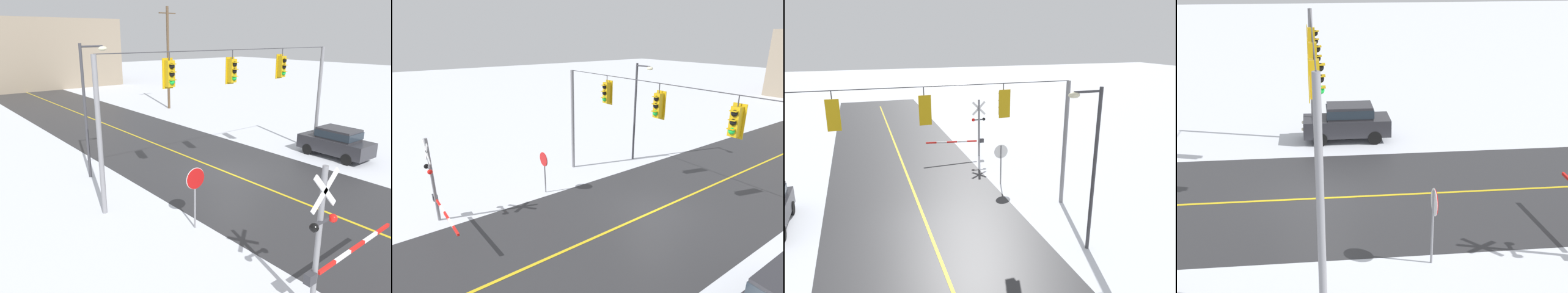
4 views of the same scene
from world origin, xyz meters
The scene contains 5 objects.
ground_plane centered at (0.00, 0.00, 0.00)m, with size 160.00×160.00×0.00m, color silver.
signal_span centered at (-0.08, -0.01, 4.24)m, with size 14.20×0.47×6.22m.
stop_sign centered at (-4.93, -3.24, 1.71)m, with size 0.80×0.09×2.35m.
railroad_crossing centered at (-5.05, -8.60, 1.98)m, with size 4.24×0.31×4.00m.
streetlamp_near centered at (-5.59, 4.17, 3.92)m, with size 1.39×0.28×6.50m.
Camera 3 is at (2.45, 15.45, 8.30)m, focal length 34.45 mm.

